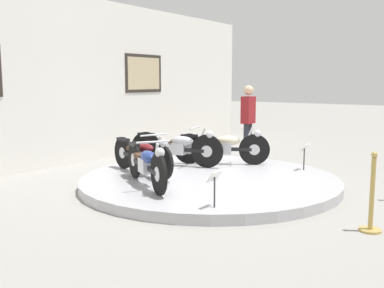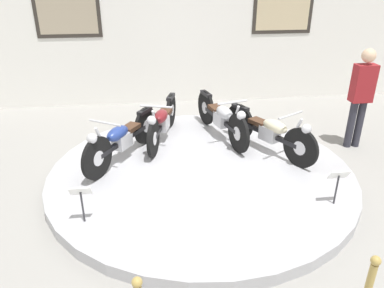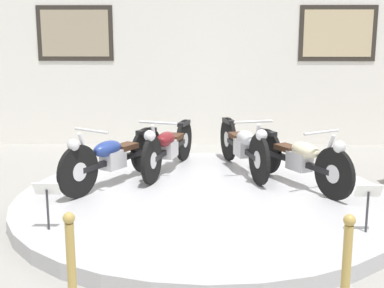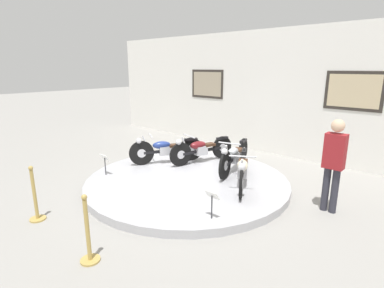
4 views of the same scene
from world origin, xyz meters
The scene contains 11 objects.
ground_plane centered at (0.00, 0.00, 0.00)m, with size 60.00×60.00×0.00m, color gray.
display_platform centered at (0.00, 0.00, 0.08)m, with size 4.65×4.65×0.16m, color #ADADB2.
back_wall centered at (0.00, 3.79, 1.90)m, with size 14.00×0.22×3.79m.
motorcycle_blue centered at (-1.21, 0.45, 0.55)m, with size 1.09×1.74×0.80m.
motorcycle_maroon centered at (-0.54, 1.13, 0.55)m, with size 0.68×1.92×0.79m.
motorcycle_silver centered at (0.53, 1.13, 0.56)m, with size 0.66×1.96×0.81m.
motorcycle_cream centered at (1.21, 0.45, 0.55)m, with size 1.04×1.75×0.79m.
info_placard_front_left centered at (-1.61, -1.14, 0.53)m, with size 0.26×0.11×0.51m.
info_placard_front_centre centered at (1.61, -1.14, 0.53)m, with size 0.26×0.11×0.51m.
visitor_standing centered at (2.91, 0.81, 1.02)m, with size 0.36×0.23×1.78m.
stanchion_post_left_of_entry centered at (-0.90, -3.03, 0.34)m, with size 0.28×0.28×1.02m.
Camera 1 is at (-6.67, -4.38, 1.89)m, focal length 42.00 mm.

